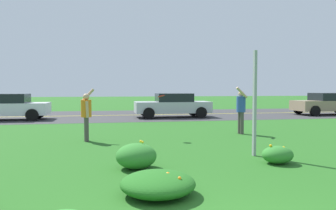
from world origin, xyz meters
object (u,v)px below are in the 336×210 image
at_px(person_thrower_orange_shirt, 86,113).
at_px(car_tan_leftmost, 328,104).
at_px(person_catcher_blue_shirt, 241,108).
at_px(car_silver_center_left, 173,105).
at_px(sign_post_near_path, 255,103).
at_px(car_white_center_right, 6,107).
at_px(frisbee_red, 161,96).

height_order(person_thrower_orange_shirt, car_tan_leftmost, person_thrower_orange_shirt).
xyz_separation_m(person_catcher_blue_shirt, car_silver_center_left, (-1.10, 7.55, -0.25)).
relative_size(car_tan_leftmost, car_silver_center_left, 1.00).
distance_m(sign_post_near_path, person_thrower_orange_shirt, 5.44).
height_order(car_tan_leftmost, car_white_center_right, same).
relative_size(frisbee_red, car_white_center_right, 0.05).
distance_m(person_catcher_blue_shirt, car_white_center_right, 12.91).
bearing_deg(sign_post_near_path, car_tan_leftmost, 46.68).
height_order(sign_post_near_path, frisbee_red, sign_post_near_path).
xyz_separation_m(car_tan_leftmost, car_silver_center_left, (-10.56, 0.00, 0.00)).
height_order(sign_post_near_path, car_white_center_right, sign_post_near_path).
relative_size(person_thrower_orange_shirt, car_tan_leftmost, 0.39).
xyz_separation_m(frisbee_red, car_tan_leftmost, (12.65, 8.21, -0.74)).
bearing_deg(person_thrower_orange_shirt, car_silver_center_left, 60.83).
bearing_deg(car_tan_leftmost, sign_post_near_path, -133.32).
bearing_deg(person_catcher_blue_shirt, car_silver_center_left, 98.32).
distance_m(sign_post_near_path, car_silver_center_left, 11.43).
bearing_deg(car_white_center_right, person_thrower_orange_shirt, -59.86).
height_order(sign_post_near_path, person_thrower_orange_shirt, sign_post_near_path).
bearing_deg(person_catcher_blue_shirt, person_thrower_orange_shirt, -173.25).
xyz_separation_m(person_catcher_blue_shirt, car_tan_leftmost, (9.46, 7.55, -0.25)).
bearing_deg(car_silver_center_left, car_white_center_right, 180.00).
bearing_deg(person_thrower_orange_shirt, person_catcher_blue_shirt, 6.75).
xyz_separation_m(sign_post_near_path, frisbee_red, (-1.89, 3.20, 0.13)).
bearing_deg(person_thrower_orange_shirt, sign_post_near_path, -36.01).
bearing_deg(car_tan_leftmost, person_thrower_orange_shirt, -151.50).
bearing_deg(person_catcher_blue_shirt, frisbee_red, -168.35).
xyz_separation_m(car_silver_center_left, car_white_center_right, (-9.37, 0.00, 0.00)).
xyz_separation_m(sign_post_near_path, car_silver_center_left, (0.21, 11.41, -0.61)).
relative_size(person_thrower_orange_shirt, frisbee_red, 7.19).
relative_size(person_catcher_blue_shirt, car_silver_center_left, 0.40).
bearing_deg(car_tan_leftmost, person_catcher_blue_shirt, -141.39).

